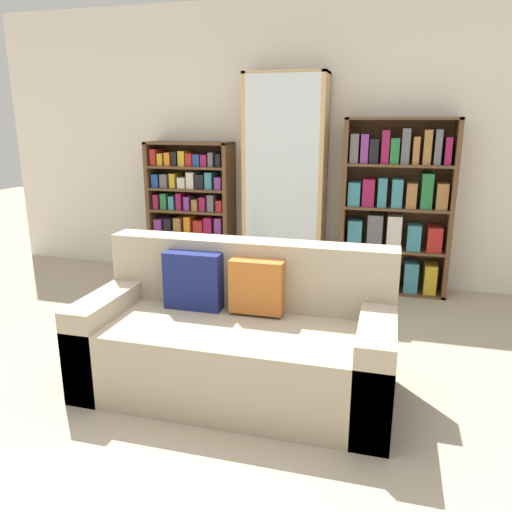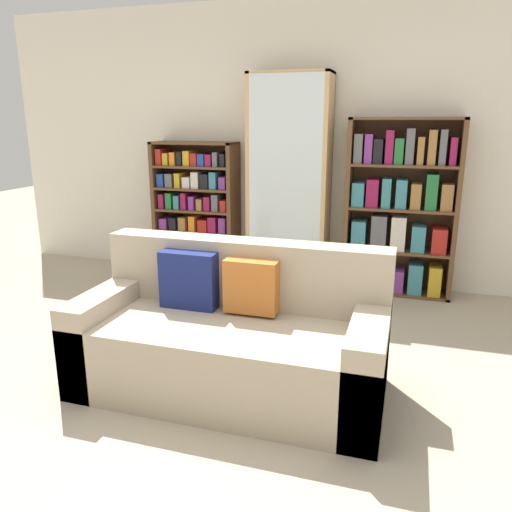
{
  "view_description": "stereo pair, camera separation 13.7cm",
  "coord_description": "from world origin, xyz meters",
  "px_view_note": "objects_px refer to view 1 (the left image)",
  "views": [
    {
      "loc": [
        0.87,
        -2.28,
        1.6
      ],
      "look_at": [
        -0.13,
        1.38,
        0.56
      ],
      "focal_mm": 35.0,
      "sensor_mm": 36.0,
      "label": 1
    },
    {
      "loc": [
        1.0,
        -2.24,
        1.6
      ],
      "look_at": [
        -0.13,
        1.38,
        0.56
      ],
      "focal_mm": 35.0,
      "sensor_mm": 36.0,
      "label": 2
    }
  ],
  "objects_px": {
    "display_cabinet": "(285,182)",
    "wine_bottle": "(327,281)",
    "bookshelf_left": "(192,212)",
    "couch": "(237,340)",
    "bookshelf_right": "(395,211)"
  },
  "relations": [
    {
      "from": "display_cabinet",
      "to": "wine_bottle",
      "type": "height_order",
      "value": "display_cabinet"
    },
    {
      "from": "bookshelf_left",
      "to": "wine_bottle",
      "type": "xyz_separation_m",
      "value": [
        1.47,
        -0.38,
        -0.5
      ]
    },
    {
      "from": "bookshelf_left",
      "to": "couch",
      "type": "bearing_deg",
      "value": -61.49
    },
    {
      "from": "wine_bottle",
      "to": "display_cabinet",
      "type": "bearing_deg",
      "value": 142.71
    },
    {
      "from": "couch",
      "to": "wine_bottle",
      "type": "height_order",
      "value": "couch"
    },
    {
      "from": "bookshelf_right",
      "to": "wine_bottle",
      "type": "distance_m",
      "value": 0.91
    },
    {
      "from": "bookshelf_right",
      "to": "wine_bottle",
      "type": "relative_size",
      "value": 4.02
    },
    {
      "from": "display_cabinet",
      "to": "bookshelf_left",
      "type": "bearing_deg",
      "value": 179.07
    },
    {
      "from": "bookshelf_left",
      "to": "bookshelf_right",
      "type": "relative_size",
      "value": 0.85
    },
    {
      "from": "couch",
      "to": "bookshelf_right",
      "type": "bearing_deg",
      "value": 67.49
    },
    {
      "from": "couch",
      "to": "wine_bottle",
      "type": "distance_m",
      "value": 1.77
    },
    {
      "from": "display_cabinet",
      "to": "wine_bottle",
      "type": "relative_size",
      "value": 5.02
    },
    {
      "from": "wine_bottle",
      "to": "bookshelf_right",
      "type": "bearing_deg",
      "value": 34.64
    },
    {
      "from": "couch",
      "to": "bookshelf_left",
      "type": "bearing_deg",
      "value": 118.51
    },
    {
      "from": "display_cabinet",
      "to": "wine_bottle",
      "type": "distance_m",
      "value": 1.04
    }
  ]
}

